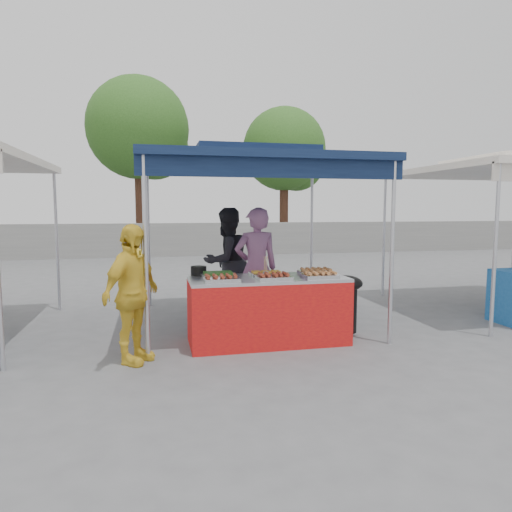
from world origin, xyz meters
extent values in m
plane|color=#5E5E61|center=(0.00, 0.00, 0.00)|extent=(80.00, 80.00, 0.00)
cube|color=gray|center=(0.00, 11.00, 0.60)|extent=(40.00, 0.25, 1.20)
cylinder|color=silver|center=(-1.50, -0.50, 1.15)|extent=(0.05, 0.05, 2.30)
cylinder|color=silver|center=(1.50, -0.50, 1.15)|extent=(0.05, 0.05, 2.30)
cylinder|color=silver|center=(-1.50, 2.50, 1.15)|extent=(0.05, 0.05, 2.30)
cylinder|color=silver|center=(1.50, 2.50, 1.15)|extent=(0.05, 0.05, 2.30)
cube|color=#112144|center=(0.00, 1.00, 2.35)|extent=(3.20, 3.20, 0.10)
cube|color=#112144|center=(0.00, 1.00, 2.48)|extent=(1.65, 1.65, 0.18)
cube|color=#112144|center=(0.00, -0.50, 2.20)|extent=(3.20, 0.04, 0.25)
cylinder|color=silver|center=(-3.00, 2.50, 1.15)|extent=(0.05, 0.05, 2.30)
cylinder|color=silver|center=(3.00, -0.50, 1.15)|extent=(0.05, 0.05, 2.30)
cylinder|color=silver|center=(3.00, 2.50, 1.15)|extent=(0.05, 0.05, 2.30)
cube|color=silver|center=(4.50, 1.00, 2.35)|extent=(3.20, 3.20, 0.10)
cube|color=silver|center=(4.50, 1.00, 2.48)|extent=(1.65, 1.65, 0.18)
cylinder|color=#44271A|center=(-1.94, 13.35, 2.20)|extent=(0.36, 0.36, 4.39)
sphere|color=#326220|center=(-1.94, 13.35, 4.89)|extent=(4.01, 4.01, 4.01)
sphere|color=#326220|center=(-1.34, 13.55, 4.27)|extent=(2.76, 2.76, 2.76)
cylinder|color=#44271A|center=(3.92, 12.79, 1.87)|extent=(0.36, 0.36, 3.74)
sphere|color=#326220|center=(3.92, 12.79, 4.17)|extent=(3.42, 3.42, 3.42)
sphere|color=#326220|center=(4.52, 12.99, 3.63)|extent=(2.35, 2.35, 2.35)
cube|color=red|center=(0.00, -0.10, 0.40)|extent=(2.00, 0.80, 0.81)
cube|color=silver|center=(0.00, -0.10, 0.83)|extent=(2.00, 0.80, 0.04)
cube|color=silver|center=(-0.63, -0.34, 0.88)|extent=(0.42, 0.30, 0.05)
cube|color=maroon|center=(-0.63, -0.34, 0.91)|extent=(0.35, 0.25, 0.02)
cube|color=silver|center=(0.01, -0.34, 0.88)|extent=(0.42, 0.30, 0.05)
cube|color=maroon|center=(0.01, -0.34, 0.91)|extent=(0.35, 0.25, 0.02)
cube|color=silver|center=(0.62, -0.32, 0.88)|extent=(0.42, 0.30, 0.05)
cube|color=#B8733F|center=(0.62, -0.32, 0.91)|extent=(0.35, 0.25, 0.02)
cube|color=silver|center=(-0.63, -0.01, 0.88)|extent=(0.42, 0.30, 0.05)
cube|color=#2B5C1F|center=(-0.63, -0.01, 0.91)|extent=(0.35, 0.25, 0.02)
cube|color=silver|center=(0.00, -0.01, 0.88)|extent=(0.42, 0.30, 0.05)
cube|color=gold|center=(0.00, -0.01, 0.91)|extent=(0.35, 0.25, 0.02)
cube|color=silver|center=(0.66, -0.03, 0.88)|extent=(0.42, 0.30, 0.05)
cube|color=#B8733F|center=(0.66, -0.03, 0.91)|extent=(0.35, 0.25, 0.02)
cylinder|color=black|center=(-0.85, 0.25, 0.91)|extent=(0.21, 0.21, 0.12)
cylinder|color=silver|center=(-0.06, -0.22, 0.90)|extent=(0.07, 0.07, 0.09)
cylinder|color=black|center=(1.18, 0.16, 0.32)|extent=(0.33, 0.33, 0.64)
ellipsoid|color=black|center=(1.18, 0.16, 0.70)|extent=(0.48, 0.48, 0.21)
cube|color=#153EAA|center=(-0.27, 0.49, 0.17)|extent=(0.56, 0.39, 0.33)
cube|color=#153EAA|center=(0.39, 0.61, 0.14)|extent=(0.46, 0.32, 0.28)
cube|color=#153EAA|center=(0.39, 0.61, 0.41)|extent=(0.45, 0.31, 0.27)
imported|color=#905C86|center=(0.02, 0.66, 0.87)|extent=(0.65, 0.44, 1.74)
imported|color=black|center=(-0.27, 1.55, 0.87)|extent=(1.06, 0.98, 1.73)
imported|color=yellow|center=(-1.66, -0.52, 0.78)|extent=(0.82, 0.97, 1.56)
camera|label=1|loc=(-1.40, -5.67, 1.72)|focal=32.00mm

